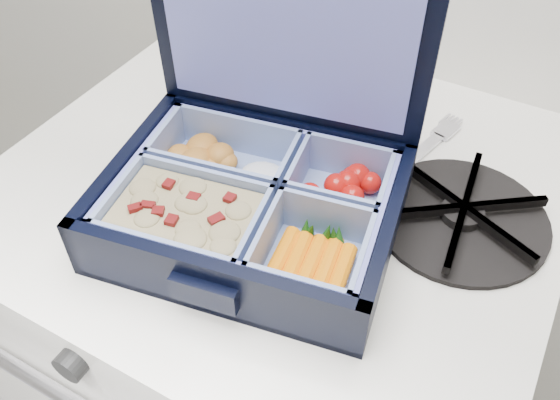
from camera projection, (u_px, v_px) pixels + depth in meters
The scene contains 5 objects.
stove at pixel (290, 364), 0.91m from camera, with size 0.55×0.55×0.83m, color white, non-canonical shape.
bento_box at pixel (252, 206), 0.53m from camera, with size 0.25×0.20×0.06m, color black, non-canonical shape.
burner_grate at pixel (463, 212), 0.55m from camera, with size 0.16×0.16×0.02m, color black.
burner_grate_rear at pixel (273, 48), 0.76m from camera, with size 0.18×0.18×0.02m, color black.
fork at pixel (401, 169), 0.60m from camera, with size 0.02×0.18×0.01m, color silver, non-canonical shape.
Camera 1 is at (0.21, 1.29, 1.23)m, focal length 38.00 mm.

